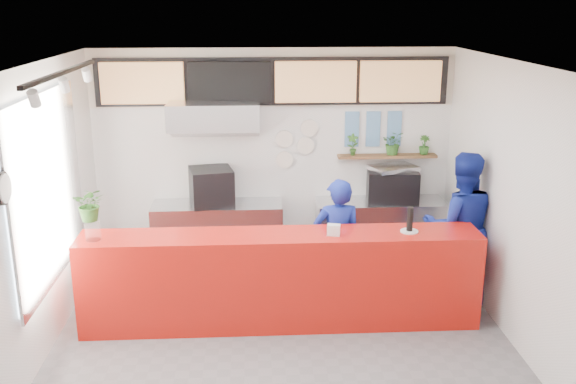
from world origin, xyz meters
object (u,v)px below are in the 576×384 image
(staff_center, at_px, (337,243))
(pepper_mill, at_px, (410,219))
(service_counter, at_px, (281,279))
(panini_oven, at_px, (211,186))
(espresso_machine, at_px, (392,186))
(staff_right, at_px, (460,227))

(staff_center, relative_size, pepper_mill, 5.84)
(service_counter, distance_m, panini_oven, 2.09)
(espresso_machine, distance_m, staff_right, 1.38)
(service_counter, xyz_separation_m, staff_center, (0.70, 0.45, 0.25))
(staff_right, relative_size, pepper_mill, 6.86)
(espresso_machine, relative_size, staff_center, 0.43)
(staff_right, bearing_deg, panini_oven, -15.45)
(espresso_machine, bearing_deg, pepper_mill, -89.82)
(service_counter, bearing_deg, staff_center, 32.87)
(panini_oven, xyz_separation_m, pepper_mill, (2.32, -1.81, 0.10))
(espresso_machine, bearing_deg, staff_center, -118.72)
(panini_oven, distance_m, pepper_mill, 2.95)
(panini_oven, distance_m, staff_right, 3.35)
(espresso_machine, distance_m, staff_center, 1.68)
(panini_oven, bearing_deg, staff_right, -33.56)
(panini_oven, bearing_deg, staff_center, -52.28)
(staff_right, distance_m, pepper_mill, 1.01)
(panini_oven, relative_size, espresso_machine, 0.80)
(panini_oven, relative_size, staff_center, 0.35)
(staff_right, bearing_deg, espresso_machine, -58.62)
(panini_oven, relative_size, staff_right, 0.30)
(staff_center, bearing_deg, panini_oven, -42.47)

